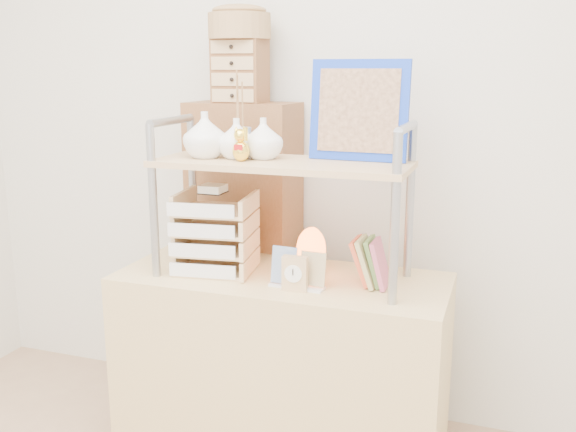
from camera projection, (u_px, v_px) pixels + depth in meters
name	position (u px, v px, depth m)	size (l,w,h in m)	color
desk	(282.00, 370.00, 2.42)	(1.20, 0.50, 0.75)	tan
cabinet	(245.00, 260.00, 2.79)	(0.45, 0.24, 1.35)	brown
hutch	(272.00, 154.00, 2.26)	(0.90, 0.34, 0.77)	#92969F
letter_tray	(215.00, 237.00, 2.36)	(0.30, 0.29, 0.33)	#D6B180
salt_lamp	(311.00, 250.00, 2.34)	(0.12, 0.11, 0.18)	brown
desk_clock	(295.00, 274.00, 2.16)	(0.09, 0.05, 0.12)	tan
postcard_stand	(297.00, 276.00, 2.20)	(0.20, 0.07, 0.14)	white
drawer_chest	(240.00, 71.00, 2.59)	(0.20, 0.16, 0.25)	brown
woven_basket	(239.00, 26.00, 2.55)	(0.25, 0.25, 0.10)	#946A43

